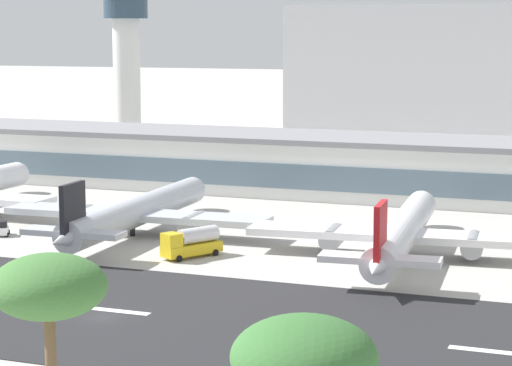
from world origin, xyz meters
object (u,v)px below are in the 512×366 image
(airliner_black_tail_gate_1, at_px, (133,214))
(terminal_building, at_px, (360,166))
(service_baggage_tug_2, at_px, (2,229))
(palm_tree_0, at_px, (304,362))
(control_tower, at_px, (127,60))
(service_fuel_truck_1, at_px, (191,242))
(airliner_red_tail_gate_2, at_px, (401,234))
(palm_tree_1, at_px, (49,290))

(airliner_black_tail_gate_1, bearing_deg, terminal_building, -25.94)
(service_baggage_tug_2, relative_size, palm_tree_0, 0.22)
(service_baggage_tug_2, bearing_deg, control_tower, -12.29)
(control_tower, relative_size, airliner_black_tail_gate_1, 0.79)
(terminal_building, xyz_separation_m, control_tower, (-66.99, 36.00, 17.72))
(terminal_building, height_order, service_fuel_truck_1, terminal_building)
(palm_tree_0, bearing_deg, terminal_building, 104.04)
(palm_tree_0, bearing_deg, service_baggage_tug_2, 132.37)
(terminal_building, distance_m, service_baggage_tug_2, 68.31)
(airliner_red_tail_gate_2, xyz_separation_m, palm_tree_0, (14.77, -85.80, 10.61))
(service_baggage_tug_2, bearing_deg, palm_tree_1, -172.48)
(control_tower, relative_size, service_baggage_tug_2, 10.96)
(service_fuel_truck_1, bearing_deg, terminal_building, -156.80)
(control_tower, distance_m, palm_tree_0, 199.70)
(airliner_black_tail_gate_1, height_order, service_fuel_truck_1, airliner_black_tail_gate_1)
(control_tower, xyz_separation_m, airliner_red_tail_gate_2, (86.23, -86.23, -19.84))
(airliner_red_tail_gate_2, distance_m, service_fuel_truck_1, 27.78)
(airliner_black_tail_gate_1, relative_size, airliner_red_tail_gate_2, 1.00)
(service_fuel_truck_1, bearing_deg, airliner_red_tail_gate_2, 139.05)
(airliner_black_tail_gate_1, xyz_separation_m, palm_tree_0, (55.16, -87.13, 10.62))
(airliner_black_tail_gate_1, height_order, service_baggage_tug_2, airliner_black_tail_gate_1)
(airliner_red_tail_gate_2, height_order, palm_tree_0, palm_tree_0)
(palm_tree_0, bearing_deg, palm_tree_1, 158.99)
(control_tower, height_order, palm_tree_0, control_tower)
(control_tower, relative_size, palm_tree_1, 2.41)
(palm_tree_0, relative_size, palm_tree_1, 0.99)
(terminal_building, bearing_deg, palm_tree_0, -75.96)
(airliner_black_tail_gate_1, bearing_deg, service_fuel_truck_1, -128.92)
(airliner_black_tail_gate_1, height_order, airliner_red_tail_gate_2, airliner_red_tail_gate_2)
(terminal_building, bearing_deg, service_fuel_truck_1, -96.71)
(terminal_building, bearing_deg, service_baggage_tug_2, -125.09)
(terminal_building, distance_m, airliner_red_tail_gate_2, 53.82)
(control_tower, relative_size, airliner_red_tail_gate_2, 0.79)
(service_fuel_truck_1, relative_size, palm_tree_0, 0.54)
(palm_tree_0, distance_m, palm_tree_1, 20.20)
(palm_tree_1, bearing_deg, airliner_red_tail_gate_2, 87.03)
(control_tower, height_order, palm_tree_1, control_tower)
(palm_tree_0, bearing_deg, control_tower, 120.42)
(palm_tree_1, bearing_deg, control_tower, 116.50)
(terminal_building, relative_size, control_tower, 4.46)
(terminal_building, xyz_separation_m, service_fuel_truck_1, (-6.98, -59.32, -3.41))
(terminal_building, height_order, airliner_black_tail_gate_1, terminal_building)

